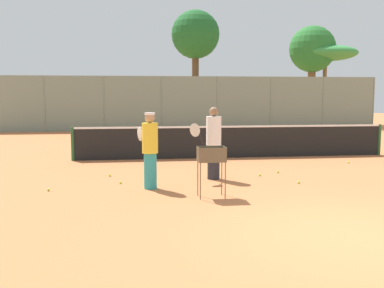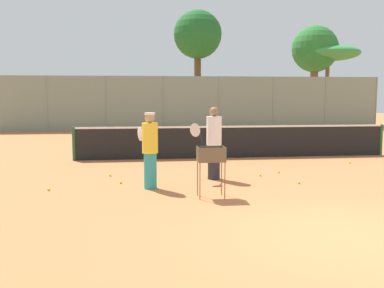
{
  "view_description": "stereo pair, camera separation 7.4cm",
  "coord_description": "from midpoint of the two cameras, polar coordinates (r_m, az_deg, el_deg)",
  "views": [
    {
      "loc": [
        -3.32,
        -6.12,
        2.13
      ],
      "look_at": [
        -1.99,
        3.83,
        1.0
      ],
      "focal_mm": 42.0,
      "sensor_mm": 36.0,
      "label": 1
    },
    {
      "loc": [
        -3.25,
        -6.13,
        2.13
      ],
      "look_at": [
        -1.99,
        3.83,
        1.0
      ],
      "focal_mm": 42.0,
      "sensor_mm": 36.0,
      "label": 2
    }
  ],
  "objects": [
    {
      "name": "ground_plane",
      "position": [
        7.27,
        20.04,
        -11.01
      ],
      "size": [
        80.0,
        80.0,
        0.0
      ],
      "primitive_type": "plane",
      "color": "#C67242"
    },
    {
      "name": "tennis_net",
      "position": [
        14.99,
        5.09,
        0.38
      ],
      "size": [
        10.52,
        0.1,
        1.07
      ],
      "color": "#26592D",
      "rests_on": "ground_plane"
    },
    {
      "name": "back_fence",
      "position": [
        26.16,
        -0.4,
        5.18
      ],
      "size": [
        22.88,
        0.08,
        3.13
      ],
      "color": "gray",
      "rests_on": "ground_plane"
    },
    {
      "name": "tree_0",
      "position": [
        29.26,
        0.36,
        13.54
      ],
      "size": [
        3.05,
        3.05,
        7.39
      ],
      "color": "brown",
      "rests_on": "ground_plane"
    },
    {
      "name": "tree_1",
      "position": [
        32.98,
        16.52,
        10.91
      ],
      "size": [
        4.34,
        4.34,
        5.45
      ],
      "color": "brown",
      "rests_on": "ground_plane"
    },
    {
      "name": "tree_2",
      "position": [
        32.54,
        14.98,
        11.38
      ],
      "size": [
        3.16,
        3.16,
        6.76
      ],
      "color": "brown",
      "rests_on": "ground_plane"
    },
    {
      "name": "player_white_outfit",
      "position": [
        10.07,
        -5.58,
        -0.68
      ],
      "size": [
        0.48,
        0.86,
        1.71
      ],
      "rotation": [
        0.0,
        0.0,
        1.98
      ],
      "color": "teal",
      "rests_on": "ground_plane"
    },
    {
      "name": "player_red_cap",
      "position": [
        11.15,
        2.54,
        0.22
      ],
      "size": [
        0.88,
        0.51,
        1.8
      ],
      "rotation": [
        0.0,
        0.0,
        3.57
      ],
      "color": "#26262D",
      "rests_on": "ground_plane"
    },
    {
      "name": "ball_cart",
      "position": [
        9.19,
        2.24,
        -1.85
      ],
      "size": [
        0.56,
        0.41,
        1.05
      ],
      "color": "brown",
      "rests_on": "ground_plane"
    },
    {
      "name": "tennis_ball_0",
      "position": [
        11.82,
        -10.58,
        -3.91
      ],
      "size": [
        0.07,
        0.07,
        0.07
      ],
      "primitive_type": "sphere",
      "color": "#D1E54C",
      "rests_on": "ground_plane"
    },
    {
      "name": "tennis_ball_2",
      "position": [
        12.33,
        10.68,
        -3.48
      ],
      "size": [
        0.07,
        0.07,
        0.07
      ],
      "primitive_type": "sphere",
      "color": "#D1E54C",
      "rests_on": "ground_plane"
    },
    {
      "name": "tennis_ball_3",
      "position": [
        14.61,
        19.12,
        -2.19
      ],
      "size": [
        0.07,
        0.07,
        0.07
      ],
      "primitive_type": "sphere",
      "color": "#D1E54C",
      "rests_on": "ground_plane"
    },
    {
      "name": "tennis_ball_4",
      "position": [
        10.4,
        -17.97,
        -5.53
      ],
      "size": [
        0.07,
        0.07,
        0.07
      ],
      "primitive_type": "sphere",
      "color": "#D1E54C",
      "rests_on": "ground_plane"
    },
    {
      "name": "tennis_ball_6",
      "position": [
        11.79,
        8.42,
        -3.89
      ],
      "size": [
        0.07,
        0.07,
        0.07
      ],
      "primitive_type": "sphere",
      "color": "#D1E54C",
      "rests_on": "ground_plane"
    },
    {
      "name": "tennis_ball_7",
      "position": [
        11.0,
        13.2,
        -4.74
      ],
      "size": [
        0.07,
        0.07,
        0.07
      ],
      "primitive_type": "sphere",
      "color": "#D1E54C",
      "rests_on": "ground_plane"
    },
    {
      "name": "tennis_ball_8",
      "position": [
        10.82,
        -9.26,
        -4.83
      ],
      "size": [
        0.07,
        0.07,
        0.07
      ],
      "primitive_type": "sphere",
      "color": "#D1E54C",
      "rests_on": "ground_plane"
    },
    {
      "name": "parked_car",
      "position": [
        31.46,
        3.47,
        3.73
      ],
      "size": [
        4.2,
        1.7,
        1.6
      ],
      "color": "#B2B7BC",
      "rests_on": "ground_plane"
    }
  ]
}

